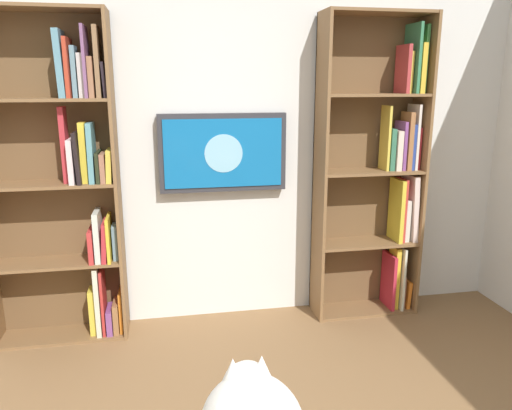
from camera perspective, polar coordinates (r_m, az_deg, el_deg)
wall_back at (r=3.53m, az=-4.75°, el=7.98°), size 4.52×0.06×2.70m
bookshelf_left at (r=3.73m, az=14.28°, el=3.61°), size 0.77×0.28×2.18m
bookshelf_right at (r=3.44m, az=-21.04°, el=2.38°), size 0.87×0.28×2.16m
wall_mounted_tv at (r=3.46m, az=-3.84°, el=6.06°), size 0.89×0.07×0.54m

